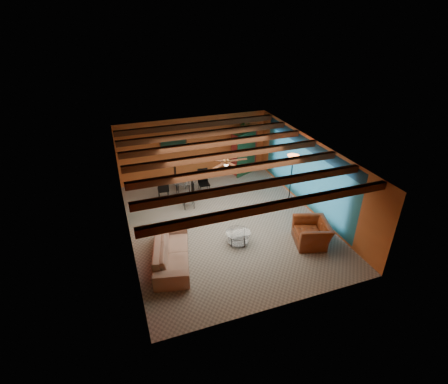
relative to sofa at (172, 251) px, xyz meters
name	(u,v)px	position (x,y,z in m)	size (l,w,h in m)	color
room	(225,160)	(2.20, 1.47, 1.99)	(6.52, 8.01, 2.71)	gray
sofa	(172,251)	(0.00, 0.00, 0.00)	(2.52, 0.98, 0.74)	#A07A67
armchair	(312,233)	(4.40, -0.60, 0.01)	(1.17, 1.02, 0.76)	maroon
coffee_table	(238,238)	(2.18, 0.17, -0.16)	(0.80, 0.80, 0.41)	white
dining_table	(184,185)	(1.28, 3.67, 0.17)	(2.07, 2.07, 1.07)	white
armoire	(244,152)	(4.40, 5.06, 0.59)	(1.09, 0.54, 1.91)	maroon
floor_lamp	(291,181)	(4.85, 1.67, 0.68)	(0.43, 0.43, 2.09)	black
ceiling_fan	(226,162)	(2.20, 1.36, 1.99)	(1.50, 1.50, 0.44)	#472614
painting	(173,144)	(1.30, 5.32, 1.28)	(1.05, 0.03, 0.65)	black
potted_plant	(245,127)	(4.40, 5.06, 1.79)	(0.44, 0.38, 0.49)	#26661E
vase	(183,170)	(1.28, 3.67, 0.81)	(0.20, 0.20, 0.20)	orange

